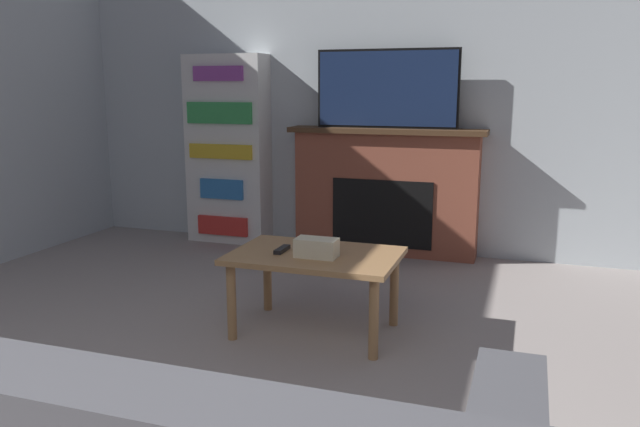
% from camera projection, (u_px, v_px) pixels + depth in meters
% --- Properties ---
extents(wall_back, '(6.54, 0.06, 2.70)m').
position_uv_depth(wall_back, '(400.00, 84.00, 4.92)').
color(wall_back, silver).
rests_on(wall_back, ground_plane).
extents(fireplace, '(1.56, 0.28, 1.01)m').
position_uv_depth(fireplace, '(385.00, 191.00, 4.98)').
color(fireplace, brown).
rests_on(fireplace, ground_plane).
extents(tv, '(1.11, 0.03, 0.60)m').
position_uv_depth(tv, '(387.00, 89.00, 4.80)').
color(tv, black).
rests_on(tv, fireplace).
extents(coffee_table, '(0.89, 0.60, 0.45)m').
position_uv_depth(coffee_table, '(315.00, 264.00, 3.37)').
color(coffee_table, '#A87A4C').
rests_on(coffee_table, ground_plane).
extents(tissue_box, '(0.22, 0.12, 0.10)m').
position_uv_depth(tissue_box, '(317.00, 248.00, 3.27)').
color(tissue_box, beige).
rests_on(tissue_box, coffee_table).
extents(remote_control, '(0.04, 0.15, 0.02)m').
position_uv_depth(remote_control, '(282.00, 249.00, 3.38)').
color(remote_control, black).
rests_on(remote_control, coffee_table).
extents(bookshelf, '(0.70, 0.29, 1.59)m').
position_uv_depth(bookshelf, '(228.00, 150.00, 5.33)').
color(bookshelf, white).
rests_on(bookshelf, ground_plane).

